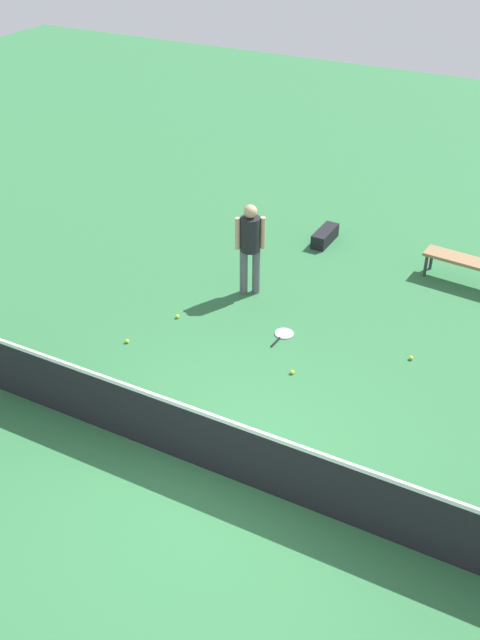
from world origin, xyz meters
TOP-DOWN VIEW (x-y plane):
  - ground_plane at (0.00, 0.00)m, footprint 40.00×40.00m
  - court_net at (0.00, 0.00)m, footprint 10.09×0.09m
  - player_near_side at (1.76, -4.13)m, footprint 0.49×0.47m
  - tennis_racket_near_player at (0.67, -3.19)m, footprint 0.33×0.59m
  - tennis_ball_near_player at (0.12, -2.32)m, footprint 0.07×0.07m
  - tennis_ball_by_net at (2.47, -2.81)m, footprint 0.07×0.07m
  - tennis_ball_midcourt at (2.81, -1.82)m, footprint 0.07×0.07m
  - tennis_ball_baseline at (-1.38, -3.50)m, footprint 0.07×0.07m
  - courtside_bench at (-1.54, -6.24)m, footprint 1.53×0.54m
  - equipment_bag at (1.29, -6.57)m, footprint 0.30×0.81m

SIDE VIEW (x-z plane):
  - ground_plane at x=0.00m, z-range 0.00..0.00m
  - tennis_racket_near_player at x=0.67m, z-range 0.00..0.03m
  - tennis_ball_near_player at x=0.12m, z-range 0.00..0.07m
  - tennis_ball_by_net at x=2.47m, z-range 0.00..0.07m
  - tennis_ball_midcourt at x=2.81m, z-range 0.00..0.07m
  - tennis_ball_baseline at x=-1.38m, z-range 0.00..0.07m
  - equipment_bag at x=1.29m, z-range 0.00..0.28m
  - courtside_bench at x=-1.54m, z-range 0.18..0.66m
  - court_net at x=0.00m, z-range -0.03..1.04m
  - player_near_side at x=1.76m, z-range 0.16..1.86m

